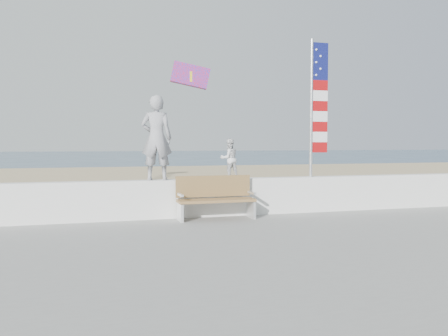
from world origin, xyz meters
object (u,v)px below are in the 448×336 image
(child, at_px, (229,159))
(bench, at_px, (215,197))
(adult, at_px, (156,138))
(flag, at_px, (316,102))

(child, xyz_separation_m, bench, (-0.48, -0.45, -0.88))
(adult, bearing_deg, child, -163.45)
(flag, bearing_deg, bench, -170.77)
(child, xyz_separation_m, flag, (2.32, -0.00, 1.43))
(adult, height_order, child, adult)
(bench, xyz_separation_m, flag, (2.79, 0.45, 2.30))
(bench, bearing_deg, flag, 9.23)
(child, relative_size, flag, 0.28)
(child, height_order, flag, flag)
(adult, distance_m, child, 1.84)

